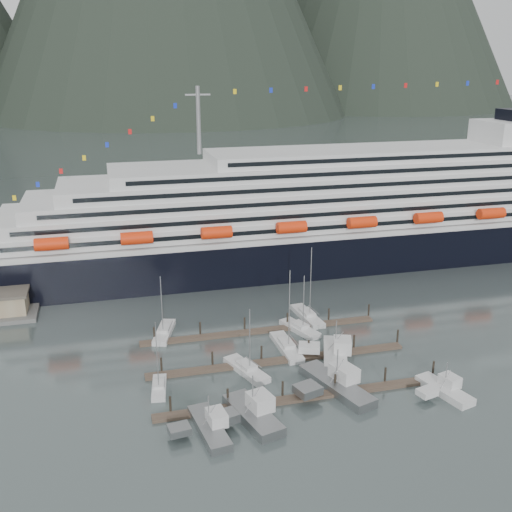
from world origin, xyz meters
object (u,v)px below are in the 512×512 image
(trawler_a, at_px, (208,427))
(trawler_c, at_px, (335,384))
(cruise_ship, at_px, (349,217))
(trawler_b, at_px, (252,414))
(sailboat_c, at_px, (246,370))
(sailboat_e, at_px, (164,332))
(sailboat_d, at_px, (286,347))
(sailboat_a, at_px, (159,388))
(sailboat_f, at_px, (300,329))
(trawler_d, at_px, (444,389))
(sailboat_g, at_px, (307,316))
(trawler_e, at_px, (334,353))

(trawler_a, xyz_separation_m, trawler_c, (22.45, 6.42, 0.14))
(cruise_ship, bearing_deg, trawler_c, -114.38)
(trawler_a, distance_m, trawler_b, 7.11)
(sailboat_c, relative_size, sailboat_e, 0.97)
(sailboat_d, bearing_deg, sailboat_c, 123.56)
(sailboat_e, height_order, trawler_b, sailboat_e)
(sailboat_a, height_order, trawler_b, sailboat_a)
(sailboat_d, height_order, sailboat_f, sailboat_d)
(trawler_b, bearing_deg, sailboat_a, 31.38)
(trawler_b, bearing_deg, sailboat_e, 1.13)
(trawler_a, bearing_deg, trawler_c, -81.64)
(sailboat_c, xyz_separation_m, sailboat_f, (14.39, 13.66, -0.00))
(sailboat_f, bearing_deg, sailboat_d, 124.38)
(sailboat_e, bearing_deg, trawler_d, -112.21)
(sailboat_e, bearing_deg, trawler_a, -158.76)
(sailboat_e, distance_m, sailboat_f, 27.11)
(sailboat_g, distance_m, trawler_c, 29.04)
(trawler_c, bearing_deg, trawler_b, 90.14)
(sailboat_d, bearing_deg, trawler_c, -168.83)
(sailboat_c, bearing_deg, trawler_d, -136.77)
(sailboat_c, height_order, trawler_d, sailboat_c)
(sailboat_d, height_order, trawler_a, sailboat_d)
(cruise_ship, xyz_separation_m, sailboat_f, (-27.26, -40.54, -11.61))
(trawler_c, distance_m, trawler_d, 17.59)
(sailboat_d, relative_size, trawler_c, 1.04)
(sailboat_c, relative_size, sailboat_f, 1.02)
(sailboat_d, height_order, trawler_e, sailboat_d)
(sailboat_c, xyz_separation_m, trawler_e, (16.84, 1.17, 0.57))
(trawler_a, distance_m, trawler_d, 39.11)
(sailboat_g, distance_m, trawler_a, 44.54)
(sailboat_g, relative_size, trawler_e, 1.26)
(trawler_d, bearing_deg, sailboat_f, 12.68)
(sailboat_c, relative_size, trawler_c, 0.79)
(trawler_c, xyz_separation_m, trawler_d, (16.65, -5.68, -0.17))
(sailboat_g, bearing_deg, sailboat_d, 140.58)
(sailboat_f, bearing_deg, trawler_b, 128.26)
(trawler_d, relative_size, trawler_e, 0.83)
(trawler_c, relative_size, trawler_d, 1.49)
(cruise_ship, xyz_separation_m, sailboat_d, (-32.30, -47.68, -11.59))
(trawler_a, bearing_deg, sailboat_f, -46.79)
(cruise_ship, relative_size, trawler_c, 12.99)
(trawler_a, bearing_deg, trawler_b, -85.94)
(trawler_a, xyz_separation_m, trawler_b, (6.96, 1.44, 0.16))
(cruise_ship, distance_m, sailboat_f, 50.21)
(sailboat_e, bearing_deg, sailboat_a, -171.62)
(sailboat_g, bearing_deg, trawler_b, 143.08)
(trawler_d, bearing_deg, sailboat_c, 47.90)
(sailboat_f, distance_m, trawler_e, 12.74)
(cruise_ship, bearing_deg, sailboat_a, -135.34)
(sailboat_d, xyz_separation_m, trawler_c, (3.51, -15.86, 0.54))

